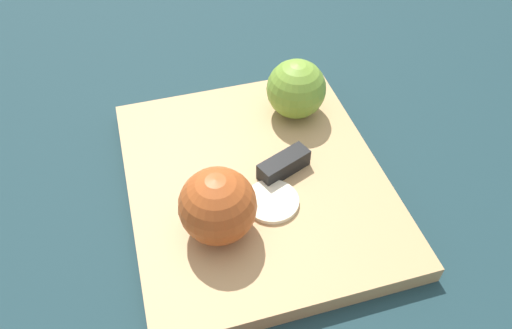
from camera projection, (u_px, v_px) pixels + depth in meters
The scene contains 6 objects.
ground_plane at pixel (256, 189), 0.59m from camera, with size 4.00×4.00×0.00m, color #193338.
cutting_board at pixel (256, 183), 0.59m from camera, with size 0.35×0.30×0.02m.
apple_half_left at pixel (296, 89), 0.63m from camera, with size 0.08×0.08×0.08m.
apple_half_right at pixel (218, 206), 0.50m from camera, with size 0.08×0.08×0.08m.
knife at pixel (280, 171), 0.57m from camera, with size 0.08×0.15×0.02m.
apple_slice at pixel (272, 201), 0.55m from camera, with size 0.06×0.06×0.01m.
Camera 1 is at (0.37, -0.09, 0.45)m, focal length 35.00 mm.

